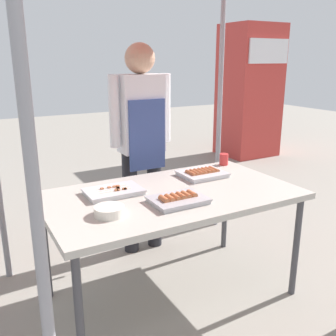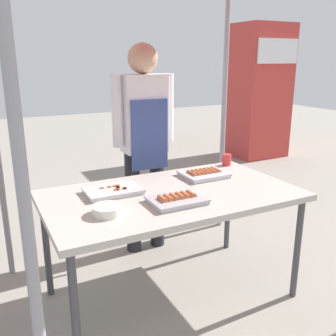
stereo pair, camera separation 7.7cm
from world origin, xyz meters
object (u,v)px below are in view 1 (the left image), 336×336
stall_table (172,200)px  tray_meat_skewers (114,191)px  drink_cup_near_edge (224,159)px  neighbor_stall_left (249,91)px  condiment_bowl (109,211)px  tray_pork_links (178,199)px  tray_grilled_sausages (202,173)px  vendor_woman (141,132)px

stall_table → tray_meat_skewers: bearing=155.3°
tray_meat_skewers → drink_cup_near_edge: bearing=11.8°
drink_cup_near_edge → neighbor_stall_left: bearing=46.3°
condiment_bowl → tray_pork_links: bearing=-2.7°
tray_pork_links → stall_table: bearing=72.4°
stall_table → tray_grilled_sausages: (0.37, 0.20, 0.07)m
stall_table → vendor_woman: (0.13, 0.71, 0.31)m
tray_grilled_sausages → vendor_woman: 0.62m
stall_table → drink_cup_near_edge: size_ratio=17.71×
tray_grilled_sausages → drink_cup_near_edge: (0.32, 0.17, 0.02)m
tray_meat_skewers → condiment_bowl: (-0.14, -0.31, 0.01)m
tray_grilled_sausages → drink_cup_near_edge: 0.37m
tray_meat_skewers → neighbor_stall_left: neighbor_stall_left is taller
drink_cup_near_edge → neighbor_stall_left: (2.40, 2.51, 0.25)m
tray_pork_links → neighbor_stall_left: bearing=44.2°
tray_pork_links → drink_cup_near_edge: (0.74, 0.54, 0.02)m
stall_table → neighbor_stall_left: bearing=43.0°
tray_pork_links → neighbor_stall_left: neighbor_stall_left is taller
drink_cup_near_edge → tray_meat_skewers: bearing=-168.2°
vendor_woman → tray_pork_links: bearing=78.4°
tray_meat_skewers → drink_cup_near_edge: size_ratio=3.91×
tray_pork_links → condiment_bowl: tray_pork_links is taller
drink_cup_near_edge → condiment_bowl: bearing=-156.0°
stall_table → tray_grilled_sausages: size_ratio=5.07×
drink_cup_near_edge → vendor_woman: 0.69m
condiment_bowl → neighbor_stall_left: size_ratio=0.08×
tray_meat_skewers → neighbor_stall_left: 4.38m
tray_meat_skewers → stall_table: bearing=-24.7°
tray_grilled_sausages → neighbor_stall_left: 3.83m
neighbor_stall_left → vendor_woman: bearing=-143.8°
stall_table → condiment_bowl: condiment_bowl is taller
neighbor_stall_left → drink_cup_near_edge: bearing=-133.7°
condiment_bowl → vendor_woman: bearing=55.1°
tray_grilled_sausages → neighbor_stall_left: size_ratio=0.15×
tray_meat_skewers → neighbor_stall_left: bearing=38.5°
vendor_woman → neighbor_stall_left: neighbor_stall_left is taller
condiment_bowl → stall_table: bearing=17.7°
tray_pork_links → condiment_bowl: (-0.42, 0.02, 0.01)m
tray_meat_skewers → condiment_bowl: condiment_bowl is taller
tray_pork_links → neighbor_stall_left: size_ratio=0.16×
tray_pork_links → drink_cup_near_edge: size_ratio=3.62×
tray_meat_skewers → condiment_bowl: bearing=-114.9°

